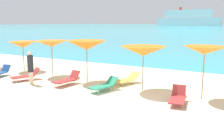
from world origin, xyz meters
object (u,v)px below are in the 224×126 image
Objects in this scene: lounge_chair_0 at (67,79)px; lounge_chair_3 at (26,75)px; lounge_chair_5 at (127,79)px; umbrella_4 at (143,51)px; lounge_chair_7 at (0,72)px; umbrella_5 at (205,51)px; lounge_chair_1 at (178,97)px; umbrella_2 at (52,44)px; umbrella_3 at (87,45)px; lounge_chair_4 at (104,85)px; beachgoer_2 at (31,67)px; cruise_ship at (188,19)px; umbrella_1 at (23,45)px.

lounge_chair_0 is 2.83m from lounge_chair_3.
lounge_chair_0 reaches higher than lounge_chair_5.
lounge_chair_7 is (-9.01, -1.31, -1.69)m from umbrella_4.
umbrella_4 is 1.33× the size of lounge_chair_5.
umbrella_5 is 1.56× the size of lounge_chair_1.
umbrella_4 is at bearing -3.68° from umbrella_2.
lounge_chair_7 is at bearing -144.46° from lounge_chair_5.
umbrella_3 is 1.37× the size of lounge_chair_3.
beachgoer_2 is (-4.19, -0.77, 0.66)m from lounge_chair_4.
lounge_chair_3 reaches higher than lounge_chair_4.
umbrella_4 is (6.25, -0.40, -0.08)m from umbrella_2.
umbrella_2 reaches higher than lounge_chair_1.
beachgoer_2 is 269.75m from cruise_ship.
beachgoer_2 is at bearing -36.69° from umbrella_1.
lounge_chair_4 is (7.55, -1.73, -1.53)m from umbrella_1.
beachgoer_2 is (-2.35, -1.98, -1.12)m from umbrella_3.
beachgoer_2 is (1.00, -0.54, 0.67)m from lounge_chair_3.
umbrella_4 is 1.34× the size of lounge_chair_4.
cruise_ship is (-44.82, 265.22, 7.16)m from lounge_chair_3.
lounge_chair_0 is at bearing -17.90° from umbrella_1.
lounge_chair_5 is 0.02× the size of cruise_ship.
lounge_chair_0 is 2.10m from beachgoer_2.
lounge_chair_5 is 5.32m from beachgoer_2.
lounge_chair_3 is at bearing -39.73° from umbrella_1.
umbrella_2 reaches higher than umbrella_1.
umbrella_3 is (5.70, -0.52, 0.25)m from umbrella_1.
lounge_chair_4 is at bearing -148.01° from umbrella_4.
lounge_chair_7 is (-7.38, -0.30, -0.02)m from lounge_chair_4.
umbrella_5 reaches higher than beachgoer_2.
lounge_chair_4 is 7.39m from lounge_chair_7.
umbrella_5 is 4.91m from lounge_chair_4.
beachgoer_2 is at bearing -19.79° from lounge_chair_7.
cruise_ship is (-54.45, 264.00, 5.29)m from umbrella_5.
umbrella_2 is 0.03× the size of cruise_ship.
lounge_chair_1 is at bearing -87.14° from beachgoer_2.
umbrella_1 is at bearing 175.52° from umbrella_4.
lounge_chair_1 is at bearing -69.83° from cruise_ship.
umbrella_5 reaches higher than lounge_chair_5.
umbrella_5 is 0.03× the size of cruise_ship.
umbrella_1 reaches higher than lounge_chair_3.
lounge_chair_7 is at bearing -160.58° from lounge_chair_4.
umbrella_4 is 6.16m from beachgoer_2.
lounge_chair_5 is at bearing 4.07° from lounge_chair_7.
umbrella_2 is at bearing 177.26° from umbrella_5.
lounge_chair_3 reaches higher than lounge_chair_7.
umbrella_2 reaches higher than lounge_chair_4.
umbrella_2 is 8.59m from lounge_chair_1.
lounge_chair_3 is 269.07m from cruise_ship.
lounge_chair_3 is 1.12× the size of lounge_chair_7.
umbrella_4 is at bearing -4.48° from umbrella_1.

